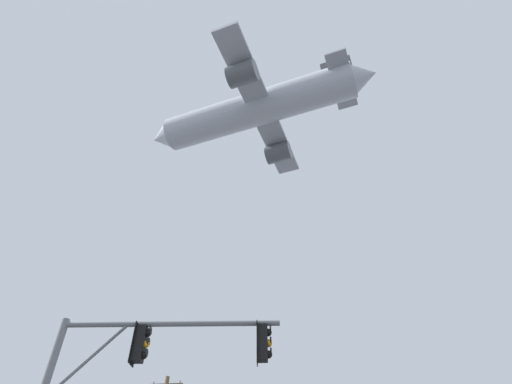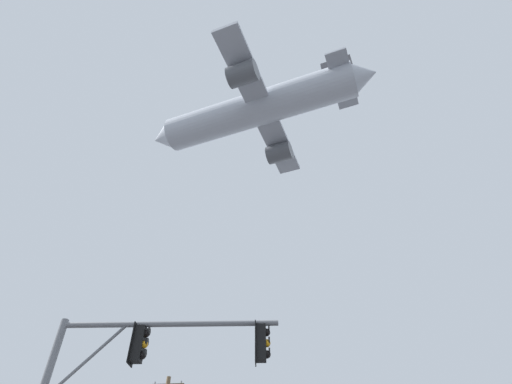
% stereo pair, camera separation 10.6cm
% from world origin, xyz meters
% --- Properties ---
extents(signal_pole_near, '(5.86, 0.82, 5.86)m').
position_xyz_m(signal_pole_near, '(-3.48, 6.51, 4.42)').
color(signal_pole_near, slate).
rests_on(signal_pole_near, ground).
extents(airplane, '(25.53, 19.72, 6.99)m').
position_xyz_m(airplane, '(-2.20, 22.77, 35.71)').
color(airplane, '#B7BCC6').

